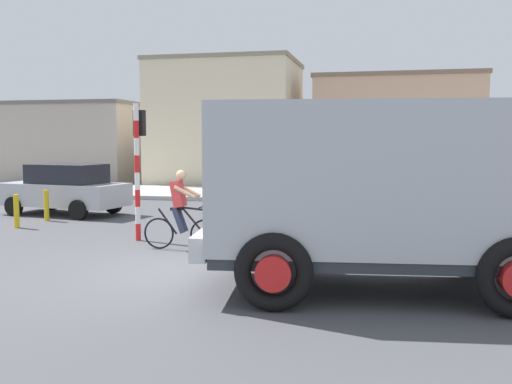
% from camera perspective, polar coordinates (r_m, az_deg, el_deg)
% --- Properties ---
extents(ground_plane, '(120.00, 120.00, 0.00)m').
position_cam_1_polar(ground_plane, '(10.88, -7.51, -7.38)').
color(ground_plane, '#4C4C51').
extents(sidewalk_far, '(80.00, 5.00, 0.16)m').
position_cam_1_polar(sidewalk_far, '(23.95, 3.80, -0.29)').
color(sidewalk_far, '#ADADA8').
rests_on(sidewalk_far, ground).
extents(truck_foreground, '(5.67, 3.29, 2.90)m').
position_cam_1_polar(truck_foreground, '(9.09, 12.36, 0.71)').
color(truck_foreground, '#B2B7BC').
rests_on(truck_foreground, ground).
extents(cyclist, '(1.73, 0.50, 1.72)m').
position_cam_1_polar(cyclist, '(12.42, -7.42, -1.77)').
color(cyclist, black).
rests_on(cyclist, ground).
extents(traffic_light_pole, '(0.24, 0.43, 3.20)m').
position_cam_1_polar(traffic_light_pole, '(13.74, -11.58, 3.86)').
color(traffic_light_pole, red).
rests_on(traffic_light_pole, ground).
extents(car_red_near, '(4.22, 2.36, 1.60)m').
position_cam_1_polar(car_red_near, '(19.13, -18.38, 0.29)').
color(car_red_near, '#B7B7BC').
rests_on(car_red_near, ground).
extents(pedestrian_near_kerb, '(0.34, 0.22, 1.62)m').
position_cam_1_polar(pedestrian_near_kerb, '(18.55, -0.62, 0.50)').
color(pedestrian_near_kerb, '#2D334C').
rests_on(pedestrian_near_kerb, ground).
extents(bollard_near, '(0.14, 0.14, 0.90)m').
position_cam_1_polar(bollard_near, '(16.76, -22.61, -1.76)').
color(bollard_near, gold).
rests_on(bollard_near, ground).
extents(bollard_far, '(0.14, 0.14, 0.90)m').
position_cam_1_polar(bollard_far, '(17.91, -20.03, -1.25)').
color(bollard_far, gold).
rests_on(bollard_far, ground).
extents(building_corner_left, '(7.24, 6.37, 4.46)m').
position_cam_1_polar(building_corner_left, '(35.04, -16.56, 4.76)').
color(building_corner_left, '#9E9389').
rests_on(building_corner_left, ground).
extents(building_mid_block, '(7.32, 5.68, 6.43)m').
position_cam_1_polar(building_mid_block, '(30.26, -2.92, 6.80)').
color(building_mid_block, beige).
rests_on(building_mid_block, ground).
extents(building_corner_right, '(8.09, 5.37, 5.53)m').
position_cam_1_polar(building_corner_right, '(30.20, 13.71, 5.81)').
color(building_corner_right, tan).
rests_on(building_corner_right, ground).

